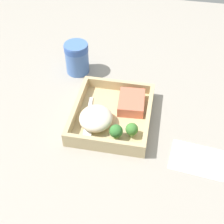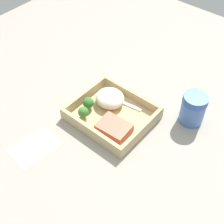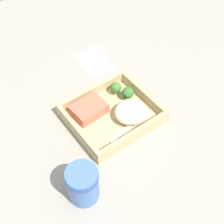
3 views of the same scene
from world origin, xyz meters
TOP-DOWN VIEW (x-y plane):
  - ground_plane at (0.00, 0.00)cm, footprint 160.00×160.00cm
  - takeout_tray at (0.00, 0.00)cm, footprint 24.70×21.53cm
  - tray_rim at (0.00, 0.00)cm, footprint 24.70×21.53cm
  - salmon_fillet at (-4.81, 4.80)cm, footprint 10.11×7.95cm
  - mashed_potatoes at (3.98, -3.70)cm, footprint 9.66×9.11cm
  - broccoli_floret_1 at (7.79, 2.55)cm, footprint 3.57×3.57cm
  - broccoli_floret_2 at (6.27, 6.47)cm, footprint 3.35×3.35cm
  - fork at (2.65, -6.11)cm, footprint 15.86×4.23cm
  - paper_cup at (-19.82, -15.35)cm, footprint 7.77×7.77cm
  - receipt_slip at (10.16, 23.91)cm, footprint 11.19×14.47cm

SIDE VIEW (x-z plane):
  - ground_plane at x=0.00cm, z-range -2.00..0.00cm
  - receipt_slip at x=10.16cm, z-range 0.00..0.24cm
  - takeout_tray at x=0.00cm, z-range 0.00..1.20cm
  - fork at x=2.65cm, z-range 1.20..1.64cm
  - salmon_fillet at x=-4.81cm, z-range 1.20..4.31cm
  - tray_rim at x=0.00cm, z-range 1.20..4.42cm
  - mashed_potatoes at x=3.98cm, z-range 1.20..5.88cm
  - broccoli_floret_2 at x=6.27cm, z-range 1.50..5.67cm
  - broccoli_floret_1 at x=7.79cm, z-range 1.48..5.84cm
  - paper_cup at x=-19.82cm, z-range 0.62..11.08cm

